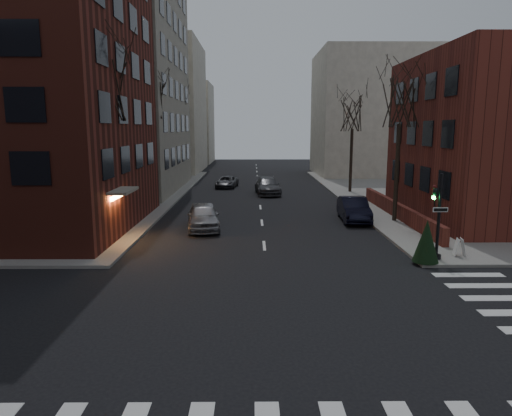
{
  "coord_description": "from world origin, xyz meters",
  "views": [
    {
      "loc": [
        -0.61,
        -11.61,
        6.19
      ],
      "look_at": [
        -0.44,
        12.25,
        2.0
      ],
      "focal_mm": 32.0,
      "sensor_mm": 36.0,
      "label": 1
    }
  ],
  "objects_px": {
    "tree_left_b": "(150,94)",
    "car_lane_far": "(227,182)",
    "tree_right_a": "(401,99)",
    "tree_left_c": "(179,111)",
    "parked_sedan": "(354,209)",
    "streetlamp_near": "(149,155)",
    "tree_right_b": "(353,113)",
    "car_lane_silver": "(203,216)",
    "tree_left_a": "(102,86)",
    "streetlamp_far": "(188,145)",
    "evergreen_shrub": "(426,241)",
    "traffic_signal": "(437,222)",
    "car_lane_gray": "(268,186)",
    "sandwich_board": "(459,247)"
  },
  "relations": [
    {
      "from": "car_lane_far",
      "to": "car_lane_silver",
      "type": "bearing_deg",
      "value": -83.49
    },
    {
      "from": "tree_left_c",
      "to": "tree_right_a",
      "type": "xyz_separation_m",
      "value": [
        17.6,
        -22.0,
        0.0
      ]
    },
    {
      "from": "streetlamp_far",
      "to": "traffic_signal",
      "type": "bearing_deg",
      "value": -63.94
    },
    {
      "from": "car_lane_gray",
      "to": "car_lane_far",
      "type": "distance_m",
      "value": 6.51
    },
    {
      "from": "tree_left_c",
      "to": "sandwich_board",
      "type": "relative_size",
      "value": 11.3
    },
    {
      "from": "tree_left_a",
      "to": "car_lane_gray",
      "type": "relative_size",
      "value": 1.92
    },
    {
      "from": "tree_right_b",
      "to": "tree_right_a",
      "type": "bearing_deg",
      "value": -90.0
    },
    {
      "from": "tree_right_a",
      "to": "evergreen_shrub",
      "type": "height_order",
      "value": "tree_right_a"
    },
    {
      "from": "tree_left_b",
      "to": "tree_right_a",
      "type": "xyz_separation_m",
      "value": [
        17.6,
        -8.0,
        -0.88
      ]
    },
    {
      "from": "parked_sedan",
      "to": "sandwich_board",
      "type": "bearing_deg",
      "value": -68.58
    },
    {
      "from": "tree_left_c",
      "to": "parked_sedan",
      "type": "relative_size",
      "value": 2.0
    },
    {
      "from": "tree_left_a",
      "to": "tree_right_b",
      "type": "xyz_separation_m",
      "value": [
        17.6,
        18.0,
        -0.88
      ]
    },
    {
      "from": "tree_left_b",
      "to": "tree_right_a",
      "type": "distance_m",
      "value": 19.35
    },
    {
      "from": "traffic_signal",
      "to": "tree_right_a",
      "type": "distance_m",
      "value": 10.92
    },
    {
      "from": "tree_left_a",
      "to": "tree_right_b",
      "type": "height_order",
      "value": "tree_left_a"
    },
    {
      "from": "parked_sedan",
      "to": "evergreen_shrub",
      "type": "xyz_separation_m",
      "value": [
        1.1,
        -10.06,
        0.33
      ]
    },
    {
      "from": "car_lane_gray",
      "to": "parked_sedan",
      "type": "bearing_deg",
      "value": -71.16
    },
    {
      "from": "tree_left_a",
      "to": "tree_left_b",
      "type": "height_order",
      "value": "tree_left_b"
    },
    {
      "from": "tree_left_b",
      "to": "streetlamp_far",
      "type": "relative_size",
      "value": 1.72
    },
    {
      "from": "tree_right_a",
      "to": "car_lane_far",
      "type": "distance_m",
      "value": 23.13
    },
    {
      "from": "traffic_signal",
      "to": "tree_left_a",
      "type": "relative_size",
      "value": 0.39
    },
    {
      "from": "tree_left_c",
      "to": "parked_sedan",
      "type": "xyz_separation_m",
      "value": [
        15.0,
        -21.44,
        -7.23
      ]
    },
    {
      "from": "car_lane_far",
      "to": "evergreen_shrub",
      "type": "xyz_separation_m",
      "value": [
        10.64,
        -27.73,
        0.54
      ]
    },
    {
      "from": "tree_left_c",
      "to": "car_lane_far",
      "type": "relative_size",
      "value": 2.29
    },
    {
      "from": "tree_right_a",
      "to": "tree_left_c",
      "type": "bearing_deg",
      "value": 128.66
    },
    {
      "from": "streetlamp_near",
      "to": "streetlamp_far",
      "type": "xyz_separation_m",
      "value": [
        0.0,
        20.0,
        0.0
      ]
    },
    {
      "from": "tree_left_c",
      "to": "tree_left_a",
      "type": "bearing_deg",
      "value": -90.0
    },
    {
      "from": "streetlamp_far",
      "to": "evergreen_shrub",
      "type": "height_order",
      "value": "streetlamp_far"
    },
    {
      "from": "tree_left_b",
      "to": "car_lane_far",
      "type": "xyz_separation_m",
      "value": [
        5.46,
        10.23,
        -8.32
      ]
    },
    {
      "from": "car_lane_far",
      "to": "tree_right_b",
      "type": "bearing_deg",
      "value": -11.77
    },
    {
      "from": "tree_right_b",
      "to": "car_lane_gray",
      "type": "distance_m",
      "value": 10.54
    },
    {
      "from": "streetlamp_near",
      "to": "tree_right_b",
      "type": "bearing_deg",
      "value": 30.47
    },
    {
      "from": "tree_left_b",
      "to": "tree_right_a",
      "type": "height_order",
      "value": "tree_left_b"
    },
    {
      "from": "tree_left_c",
      "to": "parked_sedan",
      "type": "bearing_deg",
      "value": -55.03
    },
    {
      "from": "car_lane_gray",
      "to": "sandwich_board",
      "type": "distance_m",
      "value": 23.35
    },
    {
      "from": "tree_left_b",
      "to": "tree_right_b",
      "type": "bearing_deg",
      "value": 18.82
    },
    {
      "from": "streetlamp_near",
      "to": "car_lane_far",
      "type": "xyz_separation_m",
      "value": [
        4.86,
        14.23,
        -3.65
      ]
    },
    {
      "from": "tree_left_b",
      "to": "car_lane_gray",
      "type": "height_order",
      "value": "tree_left_b"
    },
    {
      "from": "tree_left_b",
      "to": "tree_right_a",
      "type": "bearing_deg",
      "value": -24.44
    },
    {
      "from": "traffic_signal",
      "to": "parked_sedan",
      "type": "xyz_separation_m",
      "value": [
        -1.74,
        9.56,
        -1.11
      ]
    },
    {
      "from": "tree_right_b",
      "to": "tree_left_b",
      "type": "bearing_deg",
      "value": -161.18
    },
    {
      "from": "tree_right_b",
      "to": "car_lane_far",
      "type": "distance_m",
      "value": 14.64
    },
    {
      "from": "tree_right_a",
      "to": "tree_right_b",
      "type": "xyz_separation_m",
      "value": [
        0.0,
        14.0,
        -0.44
      ]
    },
    {
      "from": "parked_sedan",
      "to": "car_lane_gray",
      "type": "xyz_separation_m",
      "value": [
        -5.4,
        12.65,
        -0.03
      ]
    },
    {
      "from": "streetlamp_far",
      "to": "tree_right_a",
      "type": "bearing_deg",
      "value": -54.69
    },
    {
      "from": "tree_right_b",
      "to": "car_lane_silver",
      "type": "height_order",
      "value": "tree_right_b"
    },
    {
      "from": "tree_right_a",
      "to": "streetlamp_far",
      "type": "height_order",
      "value": "tree_right_a"
    },
    {
      "from": "car_lane_silver",
      "to": "parked_sedan",
      "type": "bearing_deg",
      "value": 6.43
    },
    {
      "from": "car_lane_gray",
      "to": "sandwich_board",
      "type": "relative_size",
      "value": 6.2
    },
    {
      "from": "tree_left_a",
      "to": "streetlamp_far",
      "type": "distance_m",
      "value": 28.32
    }
  ]
}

